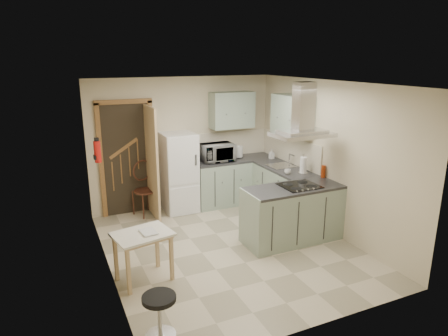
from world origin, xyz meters
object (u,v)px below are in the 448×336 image
extractor_hood (302,134)px  stool (160,316)px  bentwood_chair (145,191)px  peninsula (293,214)px  drop_leaf_table (144,257)px  microwave (217,153)px  fridge (179,173)px

extractor_hood → stool: size_ratio=1.87×
bentwood_chair → stool: size_ratio=1.92×
stool → extractor_hood: bearing=27.1°
peninsula → drop_leaf_table: (-2.45, -0.20, -0.11)m
peninsula → drop_leaf_table: 2.46m
extractor_hood → drop_leaf_table: extractor_hood is taller
peninsula → bentwood_chair: (-1.88, 2.04, 0.01)m
microwave → extractor_hood: bearing=-74.8°
peninsula → extractor_hood: (0.10, 0.00, 1.27)m
peninsula → drop_leaf_table: size_ratio=2.16×
stool → microwave: 4.01m
extractor_hood → microwave: bearing=105.9°
microwave → peninsula: bearing=-77.5°
drop_leaf_table → microwave: (1.99, 2.15, 0.73)m
extractor_hood → microwave: extractor_hood is taller
fridge → extractor_hood: 2.57m
extractor_hood → stool: 3.33m
peninsula → microwave: 2.10m
fridge → peninsula: bearing=-58.3°
microwave → stool: bearing=-123.1°
bentwood_chair → microwave: bearing=-24.0°
microwave → fridge: bearing=177.0°
fridge → bentwood_chair: size_ratio=1.62×
bentwood_chair → stool: (-0.68, -3.40, -0.22)m
stool → bentwood_chair: bearing=78.7°
fridge → stool: 3.63m
fridge → microwave: 0.83m
peninsula → bentwood_chair: size_ratio=1.68×
extractor_hood → stool: (-2.66, -1.36, -1.48)m
fridge → stool: fridge is taller
drop_leaf_table → stool: size_ratio=1.49×
drop_leaf_table → extractor_hood: bearing=-6.7°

